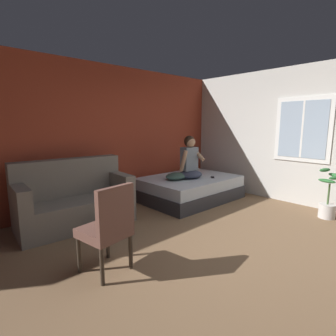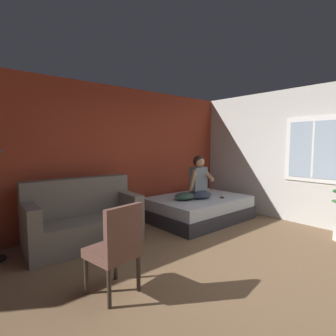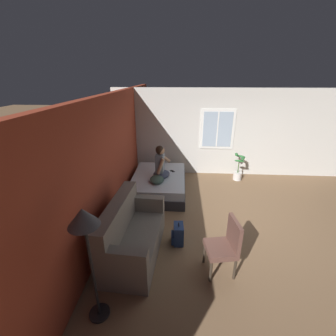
{
  "view_description": "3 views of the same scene",
  "coord_description": "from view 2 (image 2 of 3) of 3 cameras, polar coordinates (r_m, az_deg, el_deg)",
  "views": [
    {
      "loc": [
        -2.68,
        -1.6,
        1.6
      ],
      "look_at": [
        0.33,
        1.69,
        0.84
      ],
      "focal_mm": 28.0,
      "sensor_mm": 36.0,
      "label": 1
    },
    {
      "loc": [
        -2.68,
        -1.6,
        1.6
      ],
      "look_at": [
        0.48,
        2.1,
        1.14
      ],
      "focal_mm": 28.0,
      "sensor_mm": 36.0,
      "label": 2
    },
    {
      "loc": [
        -4.27,
        1.5,
        3.05
      ],
      "look_at": [
        0.66,
        1.81,
        0.99
      ],
      "focal_mm": 24.0,
      "sensor_mm": 36.0,
      "label": 3
    }
  ],
  "objects": [
    {
      "name": "ground_plane",
      "position": [
        3.5,
        17.93,
        -22.09
      ],
      "size": [
        40.0,
        40.0,
        0.0
      ],
      "primitive_type": "plane",
      "color": "brown"
    },
    {
      "name": "wall_back_accent",
      "position": [
        5.35,
        -10.4,
        2.58
      ],
      "size": [
        10.34,
        0.16,
        2.7
      ],
      "primitive_type": "cube",
      "color": "#993823",
      "rests_on": "ground"
    },
    {
      "name": "bed",
      "position": [
        5.62,
        6.69,
        -8.74
      ],
      "size": [
        2.02,
        1.46,
        0.48
      ],
      "color": "#2D2D33",
      "rests_on": "ground"
    },
    {
      "name": "couch",
      "position": [
        4.44,
        -18.01,
        -10.7
      ],
      "size": [
        1.75,
        0.93,
        1.04
      ],
      "color": "slate",
      "rests_on": "ground"
    },
    {
      "name": "side_chair",
      "position": [
        2.9,
        -11.21,
        -16.36
      ],
      "size": [
        0.53,
        0.53,
        0.98
      ],
      "color": "#382D23",
      "rests_on": "ground"
    },
    {
      "name": "person_seated",
      "position": [
        5.41,
        6.76,
        -2.81
      ],
      "size": [
        0.55,
        0.48,
        0.88
      ],
      "color": "#383D51",
      "rests_on": "bed"
    },
    {
      "name": "backpack",
      "position": [
        3.93,
        -8.49,
        -15.69
      ],
      "size": [
        0.31,
        0.25,
        0.46
      ],
      "color": "navy",
      "rests_on": "ground"
    },
    {
      "name": "throw_pillow",
      "position": [
        5.28,
        3.74,
        -6.14
      ],
      "size": [
        0.52,
        0.41,
        0.14
      ],
      "primitive_type": "ellipsoid",
      "rotation": [
        0.0,
        0.0,
        0.11
      ],
      "color": "#385147",
      "rests_on": "bed"
    },
    {
      "name": "cell_phone",
      "position": [
        5.58,
        11.68,
        -6.31
      ],
      "size": [
        0.15,
        0.15,
        0.01
      ],
      "primitive_type": "cube",
      "rotation": [
        0.0,
        0.0,
        2.37
      ],
      "color": "black",
      "rests_on": "bed"
    }
  ]
}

